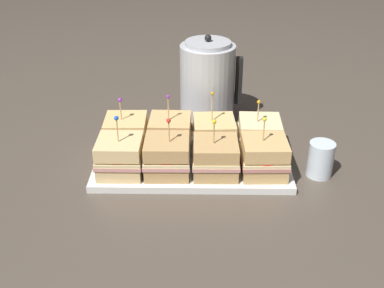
{
  "coord_description": "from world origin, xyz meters",
  "views": [
    {
      "loc": [
        0.02,
        -1.07,
        0.66
      ],
      "look_at": [
        0.0,
        0.0,
        0.07
      ],
      "focal_mm": 45.0,
      "sensor_mm": 36.0,
      "label": 1
    }
  ],
  "objects_px": {
    "serving_platter": "(192,163)",
    "drinking_glass": "(321,159)",
    "sandwich_front_center_left": "(167,157)",
    "kettle_steel": "(208,83)",
    "sandwich_back_center_left": "(170,134)",
    "sandwich_back_far_right": "(259,135)",
    "sandwich_front_center_right": "(215,157)",
    "sandwich_front_far_right": "(264,157)",
    "sandwich_back_center_right": "(214,135)",
    "sandwich_back_far_left": "(126,134)",
    "sandwich_front_far_left": "(120,156)"
  },
  "relations": [
    {
      "from": "sandwich_front_center_left",
      "to": "sandwich_front_center_right",
      "type": "bearing_deg",
      "value": 0.15
    },
    {
      "from": "sandwich_front_far_left",
      "to": "sandwich_front_far_right",
      "type": "relative_size",
      "value": 1.04
    },
    {
      "from": "sandwich_front_far_left",
      "to": "sandwich_back_far_right",
      "type": "bearing_deg",
      "value": 18.88
    },
    {
      "from": "sandwich_back_center_right",
      "to": "drinking_glass",
      "type": "relative_size",
      "value": 1.84
    },
    {
      "from": "sandwich_front_center_left",
      "to": "sandwich_back_center_left",
      "type": "height_order",
      "value": "sandwich_back_center_left"
    },
    {
      "from": "sandwich_front_center_left",
      "to": "sandwich_back_center_left",
      "type": "distance_m",
      "value": 0.12
    },
    {
      "from": "sandwich_back_far_right",
      "to": "kettle_steel",
      "type": "distance_m",
      "value": 0.26
    },
    {
      "from": "sandwich_back_center_right",
      "to": "kettle_steel",
      "type": "height_order",
      "value": "kettle_steel"
    },
    {
      "from": "sandwich_back_center_left",
      "to": "sandwich_back_far_right",
      "type": "bearing_deg",
      "value": 0.5
    },
    {
      "from": "serving_platter",
      "to": "sandwich_back_far_left",
      "type": "bearing_deg",
      "value": 162.19
    },
    {
      "from": "sandwich_front_far_left",
      "to": "sandwich_back_center_left",
      "type": "distance_m",
      "value": 0.17
    },
    {
      "from": "sandwich_front_center_right",
      "to": "sandwich_back_center_right",
      "type": "relative_size",
      "value": 0.9
    },
    {
      "from": "drinking_glass",
      "to": "sandwich_front_center_left",
      "type": "bearing_deg",
      "value": -176.83
    },
    {
      "from": "sandwich_front_far_right",
      "to": "sandwich_back_far_right",
      "type": "distance_m",
      "value": 0.12
    },
    {
      "from": "sandwich_front_center_right",
      "to": "kettle_steel",
      "type": "height_order",
      "value": "kettle_steel"
    },
    {
      "from": "sandwich_back_center_left",
      "to": "sandwich_front_far_right",
      "type": "bearing_deg",
      "value": -26.44
    },
    {
      "from": "serving_platter",
      "to": "sandwich_front_far_right",
      "type": "distance_m",
      "value": 0.19
    },
    {
      "from": "sandwich_front_far_right",
      "to": "sandwich_back_center_left",
      "type": "height_order",
      "value": "sandwich_back_center_left"
    },
    {
      "from": "kettle_steel",
      "to": "sandwich_front_far_right",
      "type": "bearing_deg",
      "value": -67.94
    },
    {
      "from": "sandwich_front_center_right",
      "to": "sandwich_front_far_right",
      "type": "height_order",
      "value": "sandwich_front_far_right"
    },
    {
      "from": "sandwich_back_center_left",
      "to": "sandwich_back_far_right",
      "type": "height_order",
      "value": "sandwich_back_center_left"
    },
    {
      "from": "sandwich_front_center_right",
      "to": "kettle_steel",
      "type": "xyz_separation_m",
      "value": [
        -0.02,
        0.33,
        0.06
      ]
    },
    {
      "from": "sandwich_front_center_right",
      "to": "serving_platter",
      "type": "bearing_deg",
      "value": 134.54
    },
    {
      "from": "kettle_steel",
      "to": "sandwich_back_center_left",
      "type": "bearing_deg",
      "value": -115.41
    },
    {
      "from": "sandwich_back_far_left",
      "to": "sandwich_back_far_right",
      "type": "relative_size",
      "value": 1.03
    },
    {
      "from": "sandwich_front_center_right",
      "to": "sandwich_front_far_right",
      "type": "bearing_deg",
      "value": 0.13
    },
    {
      "from": "serving_platter",
      "to": "drinking_glass",
      "type": "height_order",
      "value": "drinking_glass"
    },
    {
      "from": "drinking_glass",
      "to": "kettle_steel",
      "type": "bearing_deg",
      "value": 131.91
    },
    {
      "from": "sandwich_front_center_right",
      "to": "sandwich_back_far_right",
      "type": "relative_size",
      "value": 1.02
    },
    {
      "from": "sandwich_back_center_right",
      "to": "sandwich_back_far_right",
      "type": "relative_size",
      "value": 1.13
    },
    {
      "from": "sandwich_back_center_left",
      "to": "sandwich_front_far_left",
      "type": "bearing_deg",
      "value": -134.35
    },
    {
      "from": "kettle_steel",
      "to": "drinking_glass",
      "type": "height_order",
      "value": "kettle_steel"
    },
    {
      "from": "sandwich_front_center_left",
      "to": "drinking_glass",
      "type": "xyz_separation_m",
      "value": [
        0.38,
        0.02,
        -0.02
      ]
    },
    {
      "from": "sandwich_back_far_right",
      "to": "drinking_glass",
      "type": "bearing_deg",
      "value": -34.71
    },
    {
      "from": "sandwich_front_center_right",
      "to": "sandwich_back_far_right",
      "type": "distance_m",
      "value": 0.17
    },
    {
      "from": "serving_platter",
      "to": "sandwich_back_center_right",
      "type": "bearing_deg",
      "value": 45.69
    },
    {
      "from": "sandwich_front_far_right",
      "to": "sandwich_back_far_left",
      "type": "xyz_separation_m",
      "value": [
        -0.35,
        0.12,
        0.0
      ]
    },
    {
      "from": "sandwich_front_center_right",
      "to": "sandwich_back_center_right",
      "type": "distance_m",
      "value": 0.12
    },
    {
      "from": "sandwich_back_far_left",
      "to": "drinking_glass",
      "type": "relative_size",
      "value": 1.67
    },
    {
      "from": "sandwich_front_far_right",
      "to": "sandwich_front_far_left",
      "type": "bearing_deg",
      "value": -179.71
    },
    {
      "from": "kettle_steel",
      "to": "sandwich_back_far_right",
      "type": "bearing_deg",
      "value": -57.27
    },
    {
      "from": "sandwich_front_far_right",
      "to": "drinking_glass",
      "type": "relative_size",
      "value": 1.67
    },
    {
      "from": "drinking_glass",
      "to": "sandwich_back_far_left",
      "type": "bearing_deg",
      "value": 169.19
    },
    {
      "from": "serving_platter",
      "to": "sandwich_front_center_left",
      "type": "relative_size",
      "value": 3.31
    },
    {
      "from": "sandwich_back_far_left",
      "to": "kettle_steel",
      "type": "bearing_deg",
      "value": 44.57
    },
    {
      "from": "sandwich_front_center_left",
      "to": "sandwich_back_far_left",
      "type": "relative_size",
      "value": 1.0
    },
    {
      "from": "sandwich_front_far_left",
      "to": "kettle_steel",
      "type": "distance_m",
      "value": 0.4
    },
    {
      "from": "sandwich_back_center_left",
      "to": "sandwich_back_center_right",
      "type": "distance_m",
      "value": 0.12
    },
    {
      "from": "sandwich_back_center_left",
      "to": "kettle_steel",
      "type": "xyz_separation_m",
      "value": [
        0.1,
        0.21,
        0.06
      ]
    },
    {
      "from": "sandwich_front_center_right",
      "to": "sandwich_back_far_right",
      "type": "height_order",
      "value": "sandwich_front_center_right"
    }
  ]
}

